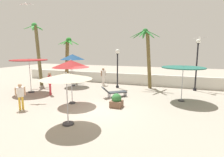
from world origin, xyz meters
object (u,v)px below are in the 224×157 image
Objects in this scene: patio_umbrella_0 at (183,69)px; patio_umbrella_1 at (71,64)px; patio_umbrella_3 at (66,77)px; lamp_post_1 at (197,59)px; guest_1 at (50,81)px; palm_tree_2 at (38,49)px; lounge_chair_0 at (114,92)px; lamp_post_0 at (117,63)px; planter at (116,101)px; seagull_0 at (200,38)px; seagull_1 at (26,4)px; guest_2 at (103,75)px; palm_tree_1 at (68,55)px; patio_umbrella_2 at (29,62)px; patio_umbrella_4 at (72,57)px; palm_tree_3 at (148,51)px; guest_0 at (20,94)px.

patio_umbrella_1 is (-6.73, -3.04, 0.36)m from patio_umbrella_0.
patio_umbrella_3 is 11.65m from lamp_post_1.
patio_umbrella_1 reaches higher than guest_1.
palm_tree_2 is (-13.26, 1.26, 1.37)m from patio_umbrella_0.
lamp_post_1 reaches higher than lounge_chair_0.
planter is (1.73, -5.38, -1.95)m from lamp_post_0.
seagull_0 is at bearing 15.32° from lamp_post_0.
seagull_1 is (-11.87, -6.16, 3.99)m from lamp_post_1.
guest_2 is at bearing 119.62° from planter.
planter is at bearing -3.54° from seagull_1.
seagull_0 is (10.87, 6.20, 3.43)m from guest_1.
planter is (7.93, -6.73, -2.60)m from palm_tree_1.
guest_1 is (-9.56, -1.70, -1.16)m from patio_umbrella_0.
patio_umbrella_2 is 7.92m from patio_umbrella_3.
palm_tree_2 is 6.31× the size of seagull_1.
patio_umbrella_1 reaches higher than patio_umbrella_0.
palm_tree_3 reaches higher than patio_umbrella_4.
guest_0 is (4.43, -6.43, -2.66)m from palm_tree_2.
guest_2 is (-2.49, 3.81, 0.66)m from lounge_chair_0.
lamp_post_0 is at bearing 66.89° from guest_0.
guest_0 is at bearing -113.11° from lamp_post_0.
patio_umbrella_3 is at bearing -111.81° from planter.
patio_umbrella_3 is at bearing -130.15° from patio_umbrella_0.
palm_tree_1 reaches higher than patio_umbrella_2.
lamp_post_1 is 2.46× the size of lounge_chair_0.
palm_tree_1 is at bearing 179.34° from lamp_post_1.
guest_1 is 1.56× the size of seagull_0.
patio_umbrella_4 reaches higher than patio_umbrella_1.
lamp_post_1 is (10.96, 1.87, -0.08)m from patio_umbrella_4.
guest_2 is at bearing 57.51° from seagull_1.
patio_umbrella_3 is 3.98m from planter.
seagull_0 is (11.12, 2.53, 1.70)m from patio_umbrella_4.
palm_tree_1 is (-11.70, 3.98, 0.75)m from patio_umbrella_0.
palm_tree_3 is (3.78, 6.53, 0.76)m from patio_umbrella_1.
lamp_post_0 reaches higher than patio_umbrella_2.
patio_umbrella_3 is 6.33m from guest_1.
patio_umbrella_0 is 12.38m from palm_tree_1.
lamp_post_1 is 13.56m from guest_0.
guest_1 is (-4.49, 4.30, -1.19)m from patio_umbrella_3.
lamp_post_1 is 4.55× the size of seagull_1.
planter is at bearing 25.49° from guest_0.
patio_umbrella_3 is at bearing -56.42° from palm_tree_1.
lounge_chair_0 is at bearing -139.81° from seagull_0.
patio_umbrella_1 is 3.42m from patio_umbrella_3.
patio_umbrella_3 reaches higher than patio_umbrella_0.
patio_umbrella_2 is at bearing -89.14° from palm_tree_1.
planter is (1.30, 3.25, -1.88)m from patio_umbrella_3.
patio_umbrella_1 is 3.41m from guest_0.
guest_0 is at bearing -154.51° from planter.
patio_umbrella_2 is at bearing -117.19° from patio_umbrella_4.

